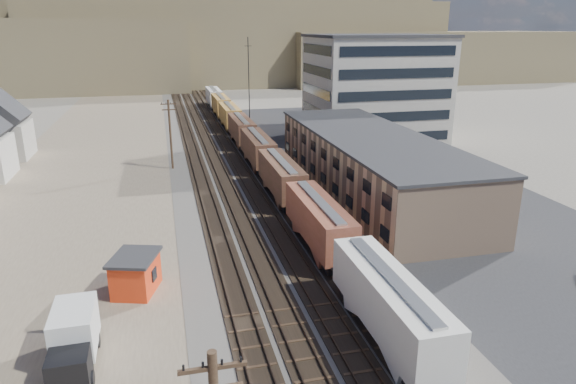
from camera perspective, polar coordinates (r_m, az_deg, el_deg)
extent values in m
plane|color=#6B6356|center=(38.63, 2.37, -12.74)|extent=(300.00, 300.00, 0.00)
cube|color=#4C4742|center=(84.73, -7.08, 4.34)|extent=(18.00, 200.00, 0.06)
cube|color=#715F4D|center=(75.26, -21.39, 1.48)|extent=(24.00, 180.00, 0.03)
cube|color=#232326|center=(76.48, 10.97, 2.66)|extent=(26.00, 120.00, 0.04)
cube|color=black|center=(84.30, -10.46, 4.15)|extent=(2.60, 200.00, 0.08)
cube|color=#38281E|center=(84.24, -10.95, 4.20)|extent=(0.08, 200.00, 0.16)
cube|color=#38281E|center=(84.31, -9.98, 4.27)|extent=(0.08, 200.00, 0.16)
cube|color=black|center=(84.51, -8.43, 4.29)|extent=(2.60, 200.00, 0.08)
cube|color=#38281E|center=(84.43, -8.92, 4.34)|extent=(0.08, 200.00, 0.16)
cube|color=#38281E|center=(84.55, -7.95, 4.40)|extent=(0.08, 200.00, 0.16)
cube|color=black|center=(84.83, -6.41, 4.43)|extent=(2.60, 200.00, 0.08)
cube|color=#38281E|center=(84.72, -6.89, 4.47)|extent=(0.08, 200.00, 0.16)
cube|color=#38281E|center=(84.90, -5.93, 4.54)|extent=(0.08, 200.00, 0.16)
cube|color=black|center=(85.22, -4.54, 4.54)|extent=(2.60, 200.00, 0.08)
cube|color=#38281E|center=(85.09, -5.02, 4.59)|extent=(0.08, 200.00, 0.16)
cube|color=#38281E|center=(85.31, -4.06, 4.65)|extent=(0.08, 200.00, 0.16)
cube|color=black|center=(31.68, 14.92, -19.49)|extent=(2.20, 2.20, 0.90)
cube|color=black|center=(39.33, 7.83, -11.06)|extent=(2.20, 2.20, 0.90)
cube|color=silver|center=(34.24, 11.14, -11.81)|extent=(3.00, 13.34, 3.40)
cube|color=#B7B7B2|center=(33.41, 11.32, -9.15)|extent=(0.90, 12.32, 0.16)
cube|color=black|center=(43.52, 5.40, -7.98)|extent=(2.20, 2.20, 0.90)
cube|color=black|center=(52.40, 1.78, -3.30)|extent=(2.20, 2.20, 0.90)
cube|color=brown|center=(47.08, 3.46, -3.02)|extent=(3.00, 13.34, 3.40)
cube|color=#B7B7B2|center=(46.48, 3.50, -0.97)|extent=(0.90, 12.32, 0.16)
cube|color=black|center=(56.97, 0.42, -1.52)|extent=(2.20, 2.20, 0.90)
cube|color=black|center=(66.38, -1.74, 1.31)|extent=(2.20, 2.20, 0.90)
cube|color=#4D3621|center=(61.02, -0.75, 1.92)|extent=(3.00, 13.34, 3.40)
cube|color=#B7B7B2|center=(60.55, -0.76, 3.54)|extent=(0.90, 12.33, 0.16)
cube|color=black|center=(71.13, -2.60, 2.43)|extent=(2.20, 2.20, 0.90)
cube|color=black|center=(80.80, -4.03, 4.29)|extent=(2.20, 2.20, 0.90)
cube|color=#4D3621|center=(75.44, -3.39, 5.00)|extent=(3.00, 13.34, 3.40)
cube|color=#B7B7B2|center=(75.07, -3.41, 6.33)|extent=(0.90, 12.33, 0.16)
cube|color=black|center=(85.65, -4.62, 5.06)|extent=(2.20, 2.20, 0.90)
cube|color=black|center=(95.46, -5.62, 6.36)|extent=(2.20, 2.20, 0.90)
cube|color=#4D3621|center=(90.12, -5.18, 7.08)|extent=(3.00, 13.34, 3.40)
cube|color=#B7B7B2|center=(89.81, -5.22, 8.20)|extent=(0.90, 12.33, 0.16)
cube|color=black|center=(100.37, -6.05, 6.91)|extent=(2.20, 2.20, 0.90)
cube|color=black|center=(110.27, -6.80, 7.87)|extent=(2.20, 2.20, 0.90)
cube|color=#A6702C|center=(104.95, -6.49, 8.57)|extent=(3.00, 13.34, 3.40)
cube|color=#B7B7B2|center=(104.68, -6.52, 9.53)|extent=(0.90, 12.32, 0.16)
cube|color=black|center=(115.22, -7.13, 8.29)|extent=(2.20, 2.20, 0.90)
cube|color=black|center=(125.18, -7.71, 9.02)|extent=(2.20, 2.20, 0.90)
cube|color=#A6702C|center=(119.87, -7.47, 9.68)|extent=(3.00, 13.34, 3.40)
cube|color=#B7B7B2|center=(119.64, -7.50, 10.53)|extent=(0.90, 12.32, 0.16)
cube|color=black|center=(130.14, -7.96, 9.35)|extent=(2.20, 2.20, 0.90)
cube|color=black|center=(140.14, -8.42, 9.93)|extent=(2.20, 2.20, 0.90)
cube|color=silver|center=(134.86, -8.24, 10.55)|extent=(3.00, 13.34, 3.40)
cube|color=#B7B7B2|center=(134.65, -8.27, 11.30)|extent=(0.90, 12.32, 0.16)
cube|color=tan|center=(63.99, 9.13, 3.01)|extent=(12.00, 40.00, 7.00)
cube|color=#2D2D30|center=(63.18, 9.29, 6.17)|extent=(12.40, 40.40, 0.30)
cube|color=black|center=(62.28, 3.93, 1.55)|extent=(0.12, 36.00, 1.20)
cube|color=black|center=(61.51, 3.98, 4.23)|extent=(0.12, 36.00, 1.20)
cube|color=#9E998E|center=(95.21, 9.60, 11.20)|extent=(22.00, 18.00, 18.00)
cube|color=#2D2D30|center=(94.62, 9.90, 16.74)|extent=(22.60, 18.60, 0.50)
cube|color=black|center=(91.43, 3.10, 11.15)|extent=(0.12, 16.00, 16.00)
cube|color=black|center=(87.03, 11.96, 10.46)|extent=(20.00, 0.12, 16.00)
cube|color=#382619|center=(17.29, -8.37, -18.77)|extent=(2.20, 0.14, 0.14)
cylinder|color=black|center=(17.24, -6.31, -18.16)|extent=(0.08, 0.08, 0.22)
cylinder|color=#382619|center=(75.33, -12.93, 6.19)|extent=(0.32, 0.32, 10.00)
cube|color=#382619|center=(74.59, -13.16, 9.50)|extent=(2.20, 0.14, 0.14)
cube|color=#382619|center=(74.71, -13.12, 8.90)|extent=(1.90, 0.14, 0.14)
cylinder|color=black|center=(74.58, -12.70, 9.65)|extent=(0.08, 0.08, 0.22)
cylinder|color=black|center=(93.78, -4.35, 11.29)|extent=(0.16, 0.16, 18.00)
cube|color=black|center=(93.22, -4.47, 15.88)|extent=(1.20, 0.08, 0.08)
cube|color=#9E998E|center=(91.85, -29.19, 4.99)|extent=(8.00, 8.00, 5.50)
cube|color=brown|center=(194.21, -5.33, 16.13)|extent=(140.00, 45.00, 28.00)
cube|color=brown|center=(207.57, 15.29, 14.32)|extent=(110.00, 38.00, 18.00)
cube|color=brown|center=(211.91, -14.60, 16.34)|extent=(200.00, 60.00, 32.00)
cube|color=silver|center=(35.08, -22.62, -13.80)|extent=(2.52, 4.14, 2.67)
cube|color=black|center=(32.90, -23.14, -17.63)|extent=(2.29, 2.08, 1.85)
cube|color=black|center=(34.89, -22.55, -17.08)|extent=(2.14, 6.18, 0.31)
cylinder|color=black|center=(36.43, -20.42, -15.20)|extent=(0.32, 0.93, 0.92)
cube|color=red|center=(41.78, -16.56, -8.83)|extent=(3.84, 4.45, 2.83)
cube|color=#2D2D30|center=(41.14, -16.74, -6.95)|extent=(4.31, 4.93, 0.24)
cube|color=black|center=(41.27, -14.64, -8.85)|extent=(0.37, 0.93, 0.94)
imported|color=navy|center=(82.27, 12.72, 4.21)|extent=(6.17, 6.54, 1.71)
imported|color=white|center=(100.12, 8.58, 6.73)|extent=(2.89, 4.18, 1.32)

